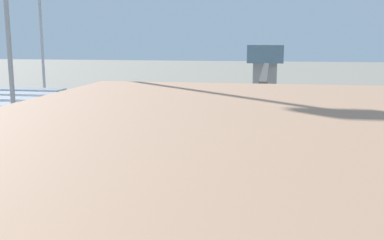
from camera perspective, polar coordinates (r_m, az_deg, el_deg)
The scene contains 15 objects.
ground_plane at distance 56.96m, azimuth -4.40°, elevation -2.37°, with size 400.00×400.00×0.00m, color gray.
track_bed_0 at distance 68.89m, azimuth -1.85°, elevation -0.08°, with size 140.00×2.80×0.12m, color #4C443D.
track_bed_1 at distance 64.08m, azimuth -2.76°, elevation -0.87°, with size 140.00×2.80×0.12m, color #4C443D.
track_bed_2 at distance 59.31m, azimuth -3.81°, elevation -1.79°, with size 140.00×2.80×0.12m, color #4C443D.
track_bed_3 at distance 54.59m, azimuth -5.05°, elevation -2.87°, with size 140.00×2.80×0.12m, color #4C443D.
track_bed_4 at distance 49.91m, azimuth -6.52°, elevation -4.14°, with size 140.00×2.80×0.12m, color #4C443D.
track_bed_5 at distance 45.31m, azimuth -8.31°, elevation -5.68°, with size 140.00×2.80×0.12m, color #3D3833.
train_on_track_4 at distance 49.01m, azimuth -5.20°, elevation -1.32°, with size 119.80×3.06×5.00m.
train_on_track_5 at distance 42.85m, azimuth 15.84°, elevation -3.99°, with size 10.00×3.00×5.00m.
train_on_track_1 at distance 62.34m, azimuth 5.01°, elevation 1.18°, with size 95.60×3.06×5.00m.
train_on_track_3 at distance 55.14m, azimuth -8.84°, elevation -0.10°, with size 95.60×3.00×5.00m.
train_on_track_2 at distance 58.78m, azimuth -3.62°, elevation 0.63°, with size 119.80×3.06×5.00m.
light_mast_0 at distance 79.39m, azimuth -18.57°, elevation 12.03°, with size 2.80×0.70×24.05m.
signal_gantry at distance 54.07m, azimuth 9.19°, elevation 4.97°, with size 0.70×30.00×8.80m.
control_tower at distance 79.23m, azimuth 9.19°, elevation 5.99°, with size 6.00×6.00×11.35m.
Camera 1 is at (-13.81, 53.85, 12.41)m, focal length 42.28 mm.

